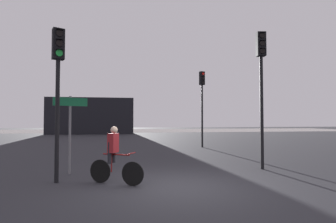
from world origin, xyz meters
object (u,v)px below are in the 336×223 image
object	(u,v)px
traffic_light_far_right	(202,95)
cyclist	(114,155)
direction_sign_post	(70,123)
distant_building	(92,116)
traffic_light_near_right	(261,75)
traffic_light_near_left	(58,75)

from	to	relation	value
traffic_light_far_right	cyclist	xyz separation A→B (m)	(-5.31, -9.42, -2.67)
traffic_light_far_right	direction_sign_post	distance (m)	10.55
traffic_light_far_right	direction_sign_post	bearing A→B (deg)	27.48
traffic_light_far_right	direction_sign_post	world-z (taller)	traffic_light_far_right
distant_building	traffic_light_far_right	bearing A→B (deg)	-63.61
traffic_light_near_right	distant_building	bearing A→B (deg)	-63.31
distant_building	direction_sign_post	world-z (taller)	distant_building
traffic_light_near_right	direction_sign_post	size ratio (longest dim) A/B	1.95
traffic_light_near_right	direction_sign_post	bearing A→B (deg)	6.39
traffic_light_far_right	traffic_light_near_left	xyz separation A→B (m)	(-6.95, -8.99, -0.39)
distant_building	traffic_light_near_right	size ratio (longest dim) A/B	2.18
traffic_light_near_left	direction_sign_post	xyz separation A→B (m)	(0.11, 1.16, -1.41)
direction_sign_post	cyclist	size ratio (longest dim) A/B	1.60
direction_sign_post	traffic_light_near_left	bearing A→B (deg)	62.04
traffic_light_near_left	cyclist	xyz separation A→B (m)	(1.64, -0.43, -2.28)
traffic_light_near_left	traffic_light_near_right	size ratio (longest dim) A/B	0.88
traffic_light_near_right	cyclist	distance (m)	6.10
cyclist	distant_building	bearing A→B (deg)	-142.01
traffic_light_near_left	cyclist	size ratio (longest dim) A/B	2.76
distant_building	cyclist	bearing A→B (deg)	-81.33
traffic_light_far_right	direction_sign_post	size ratio (longest dim) A/B	1.95
traffic_light_far_right	traffic_light_near_right	bearing A→B (deg)	68.36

